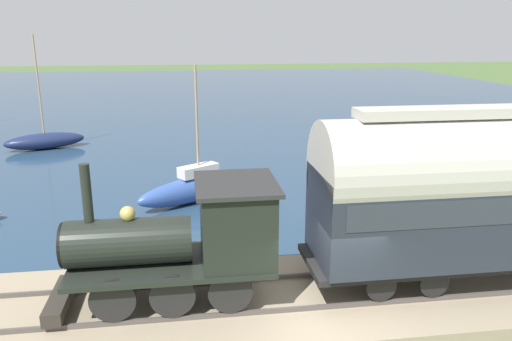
# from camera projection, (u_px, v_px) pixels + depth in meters

# --- Properties ---
(ground_plane) EXTENTS (200.00, 200.00, 0.00)m
(ground_plane) POSITION_uv_depth(u_px,v_px,m) (330.00, 339.00, 11.75)
(ground_plane) COLOR #476033
(harbor_water) EXTENTS (80.00, 80.00, 0.01)m
(harbor_water) POSITION_uv_depth(u_px,v_px,m) (215.00, 98.00, 53.53)
(harbor_water) COLOR navy
(harbor_water) RESTS_ON ground
(rail_embankment) EXTENTS (4.47, 56.00, 0.63)m
(rail_embankment) POSITION_uv_depth(u_px,v_px,m) (317.00, 301.00, 12.92)
(rail_embankment) COLOR gray
(rail_embankment) RESTS_ON ground
(steam_locomotive) EXTENTS (2.25, 5.43, 3.50)m
(steam_locomotive) POSITION_uv_depth(u_px,v_px,m) (191.00, 235.00, 11.94)
(steam_locomotive) COLOR black
(steam_locomotive) RESTS_ON rail_embankment
(sailboat_navy) EXTENTS (2.91, 4.82, 6.82)m
(sailboat_navy) POSITION_uv_depth(u_px,v_px,m) (45.00, 140.00, 30.54)
(sailboat_navy) COLOR #192347
(sailboat_navy) RESTS_ON harbor_water
(sailboat_blue) EXTENTS (3.98, 5.43, 5.70)m
(sailboat_blue) POSITION_uv_depth(u_px,v_px,m) (199.00, 186.00, 21.14)
(sailboat_blue) COLOR #335199
(sailboat_blue) RESTS_ON harbor_water
(rowboat_near_shore) EXTENTS (2.14, 2.41, 0.42)m
(rowboat_near_shore) POSITION_uv_depth(u_px,v_px,m) (480.00, 179.00, 23.65)
(rowboat_near_shore) COLOR #B7B2A3
(rowboat_near_shore) RESTS_ON harbor_water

